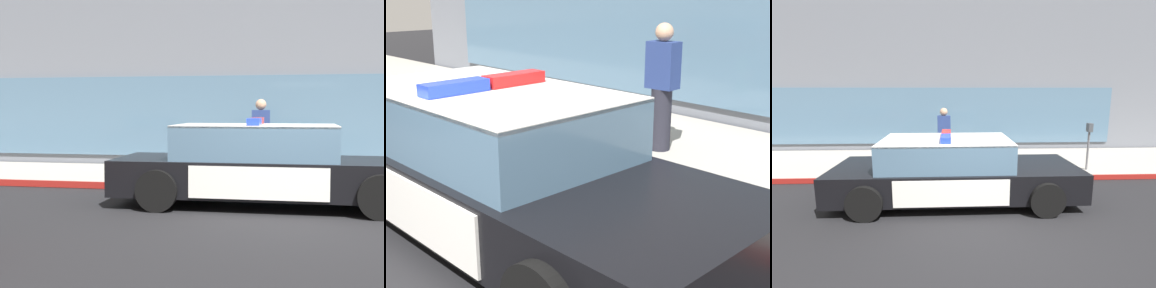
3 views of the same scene
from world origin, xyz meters
TOP-DOWN VIEW (x-y plane):
  - sidewalk at (0.00, 4.35)m, footprint 48.00×3.50m
  - curb_red_paint at (0.00, 2.58)m, footprint 28.80×0.04m
  - police_cruiser at (-0.71, 1.34)m, footprint 5.19×2.11m
  - fire_hydrant at (-2.49, 3.22)m, footprint 0.34×0.39m
  - pedestrian_on_sidewalk at (-0.99, 4.21)m, footprint 0.42×0.29m

SIDE VIEW (x-z plane):
  - sidewalk at x=0.00m, z-range 0.00..0.15m
  - curb_red_paint at x=0.00m, z-range 0.01..0.14m
  - fire_hydrant at x=-2.49m, z-range 0.14..0.86m
  - police_cruiser at x=-0.71m, z-range -0.07..1.43m
  - pedestrian_on_sidewalk at x=-0.99m, z-range 0.16..1.87m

